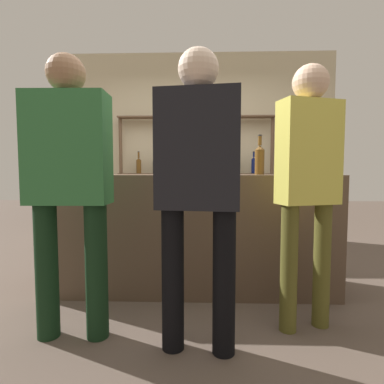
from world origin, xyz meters
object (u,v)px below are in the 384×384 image
at_px(ice_bucket, 185,164).
at_px(counter_bottle_2, 286,159).
at_px(customer_right, 308,173).
at_px(customer_center, 198,178).
at_px(counter_bottle_1, 316,161).
at_px(customer_left, 69,176).
at_px(server_behind_counter, 203,173).
at_px(counter_bottle_0, 260,159).
at_px(wine_glass, 217,161).

bearing_deg(ice_bucket, counter_bottle_2, -3.35).
relative_size(customer_right, customer_center, 1.00).
distance_m(counter_bottle_1, customer_left, 2.05).
bearing_deg(ice_bucket, customer_left, -125.25).
height_order(customer_right, server_behind_counter, customer_right).
distance_m(ice_bucket, customer_center, 1.09).
relative_size(counter_bottle_1, customer_right, 0.18).
xyz_separation_m(counter_bottle_1, server_behind_counter, (-1.01, 0.62, -0.11)).
distance_m(counter_bottle_2, customer_center, 1.29).
bearing_deg(counter_bottle_2, customer_left, -150.46).
relative_size(counter_bottle_0, counter_bottle_2, 0.94).
bearing_deg(customer_right, ice_bucket, 30.11).
relative_size(wine_glass, customer_right, 0.09).
xyz_separation_m(counter_bottle_0, customer_center, (-0.54, -0.99, -0.15)).
bearing_deg(counter_bottle_2, ice_bucket, 176.65).
distance_m(counter_bottle_0, customer_right, 0.74).
distance_m(customer_right, server_behind_counter, 1.53).
distance_m(counter_bottle_2, wine_glass, 0.62).
bearing_deg(customer_right, wine_glass, 22.17).
xyz_separation_m(counter_bottle_0, counter_bottle_2, (0.24, 0.04, 0.01)).
height_order(wine_glass, server_behind_counter, server_behind_counter).
height_order(ice_bucket, server_behind_counter, server_behind_counter).
distance_m(counter_bottle_1, ice_bucket, 1.17).
xyz_separation_m(counter_bottle_2, customer_right, (-0.06, -0.74, -0.13)).
bearing_deg(counter_bottle_1, customer_center, -135.55).
xyz_separation_m(customer_right, server_behind_counter, (-0.69, 1.36, -0.01)).
bearing_deg(counter_bottle_1, wine_glass, -176.75).
bearing_deg(customer_left, counter_bottle_0, -58.49).
bearing_deg(counter_bottle_0, wine_glass, -177.79).
bearing_deg(customer_left, server_behind_counter, -30.03).
height_order(wine_glass, ice_bucket, ice_bucket).
relative_size(wine_glass, server_behind_counter, 0.09).
xyz_separation_m(counter_bottle_1, customer_right, (-0.32, -0.74, -0.10)).
relative_size(customer_right, server_behind_counter, 1.01).
distance_m(counter_bottle_1, server_behind_counter, 1.19).
distance_m(counter_bottle_1, wine_glass, 0.88).
height_order(counter_bottle_2, customer_right, customer_right).
xyz_separation_m(counter_bottle_2, customer_center, (-0.78, -1.02, -0.15)).
bearing_deg(server_behind_counter, wine_glass, 24.52).
distance_m(wine_glass, ice_bucket, 0.31).
bearing_deg(ice_bucket, counter_bottle_1, -2.59).
distance_m(counter_bottle_0, customer_left, 1.60).
bearing_deg(counter_bottle_1, customer_left, -154.05).
height_order(counter_bottle_2, ice_bucket, counter_bottle_2).
distance_m(counter_bottle_0, customer_center, 1.13).
xyz_separation_m(wine_glass, customer_left, (-0.96, -0.85, -0.12)).
bearing_deg(counter_bottle_2, server_behind_counter, 140.25).
bearing_deg(wine_glass, counter_bottle_0, 2.21).
bearing_deg(counter_bottle_2, wine_glass, -175.42).
distance_m(counter_bottle_0, wine_glass, 0.38).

